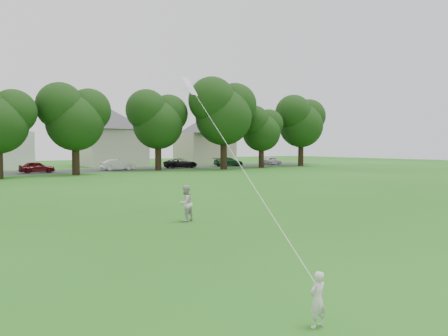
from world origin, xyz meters
TOP-DOWN VIEW (x-y plane):
  - ground at (0.00, 0.00)m, footprint 160.00×160.00m
  - street at (0.00, 42.00)m, footprint 90.00×7.00m
  - toddler at (-2.42, -3.81)m, footprint 0.34×0.22m
  - older_boy at (0.90, 5.99)m, footprint 0.83×0.73m
  - kite at (0.19, 2.47)m, footprint 3.17×6.78m
  - tree_row at (4.17, 35.86)m, footprint 79.91×9.46m
  - parked_cars at (5.79, 41.00)m, footprint 69.87×2.47m

SIDE VIEW (x-z plane):
  - ground at x=0.00m, z-range 0.00..0.00m
  - street at x=0.00m, z-range 0.00..0.01m
  - toddler at x=-2.42m, z-range 0.00..0.93m
  - parked_cars at x=5.79m, z-range -0.02..1.27m
  - older_boy at x=0.90m, z-range 0.00..1.43m
  - kite at x=0.19m, z-range -4.06..10.46m
  - tree_row at x=4.17m, z-range 0.84..12.36m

